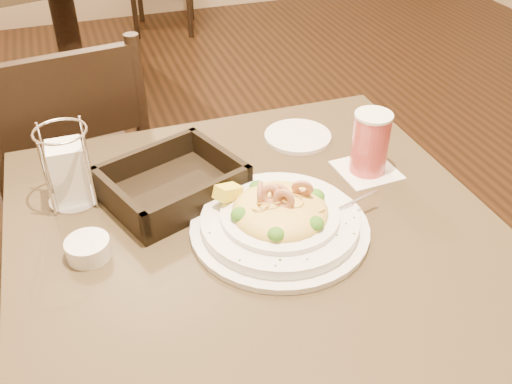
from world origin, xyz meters
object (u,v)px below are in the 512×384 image
object	(u,v)px
main_table	(259,319)
napkin_caddy	(69,171)
background_table	(63,11)
drink_glass	(370,144)
bread_basket	(173,186)
pasta_bowl	(280,218)
side_plate	(298,136)
dining_chair_near	(76,177)
butter_ramekin	(88,248)

from	to	relation	value
main_table	napkin_caddy	distance (m)	0.49
background_table	drink_glass	world-z (taller)	drink_glass
bread_basket	pasta_bowl	bearing A→B (deg)	-46.71
pasta_bowl	side_plate	xyz separation A→B (m)	(0.16, 0.30, -0.03)
napkin_caddy	side_plate	bearing A→B (deg)	8.87
drink_glass	side_plate	bearing A→B (deg)	116.53
dining_chair_near	butter_ramekin	bearing A→B (deg)	83.41
main_table	bread_basket	xyz separation A→B (m)	(-0.13, 0.17, 0.26)
main_table	napkin_caddy	bearing A→B (deg)	145.42
background_table	dining_chair_near	size ratio (longest dim) A/B	1.20
drink_glass	bread_basket	xyz separation A→B (m)	(-0.41, 0.05, -0.04)
bread_basket	side_plate	world-z (taller)	bread_basket
pasta_bowl	drink_glass	xyz separation A→B (m)	(0.25, 0.13, 0.04)
pasta_bowl	bread_basket	size ratio (longest dim) A/B	1.21
drink_glass	butter_ramekin	size ratio (longest dim) A/B	1.76
pasta_bowl	side_plate	world-z (taller)	pasta_bowl
bread_basket	side_plate	size ratio (longest dim) A/B	1.96
main_table	butter_ramekin	size ratio (longest dim) A/B	11.58
dining_chair_near	drink_glass	size ratio (longest dim) A/B	6.80
pasta_bowl	butter_ramekin	distance (m)	0.34
dining_chair_near	drink_glass	xyz separation A→B (m)	(0.61, -0.56, 0.31)
bread_basket	napkin_caddy	distance (m)	0.20
background_table	side_plate	size ratio (longest dim) A/B	7.18
dining_chair_near	drink_glass	bearing A→B (deg)	129.32
background_table	side_plate	world-z (taller)	side_plate
background_table	dining_chair_near	distance (m)	1.48
pasta_bowl	dining_chair_near	bearing A→B (deg)	117.57
dining_chair_near	pasta_bowl	world-z (taller)	dining_chair_near
drink_glass	butter_ramekin	xyz separation A→B (m)	(-0.59, -0.08, -0.05)
main_table	dining_chair_near	world-z (taller)	dining_chair_near
pasta_bowl	background_table	bearing A→B (deg)	97.80
main_table	dining_chair_near	distance (m)	0.75
pasta_bowl	napkin_caddy	world-z (taller)	napkin_caddy
main_table	drink_glass	world-z (taller)	drink_glass
napkin_caddy	background_table	bearing A→B (deg)	88.40
side_plate	main_table	bearing A→B (deg)	-123.80
main_table	drink_glass	bearing A→B (deg)	22.96
dining_chair_near	side_plate	bearing A→B (deg)	135.53
dining_chair_near	bread_basket	size ratio (longest dim) A/B	3.05
background_table	pasta_bowl	size ratio (longest dim) A/B	3.04
napkin_caddy	dining_chair_near	bearing A→B (deg)	90.77
napkin_caddy	side_plate	xyz separation A→B (m)	(0.51, 0.08, -0.06)
dining_chair_near	bread_basket	distance (m)	0.61
napkin_caddy	side_plate	distance (m)	0.52
main_table	drink_glass	size ratio (longest dim) A/B	6.58
main_table	side_plate	size ratio (longest dim) A/B	5.79
side_plate	butter_ramekin	bearing A→B (deg)	-152.85
pasta_bowl	side_plate	size ratio (longest dim) A/B	2.36
side_plate	butter_ramekin	size ratio (longest dim) A/B	2.00
background_table	dining_chair_near	bearing A→B (deg)	-92.33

